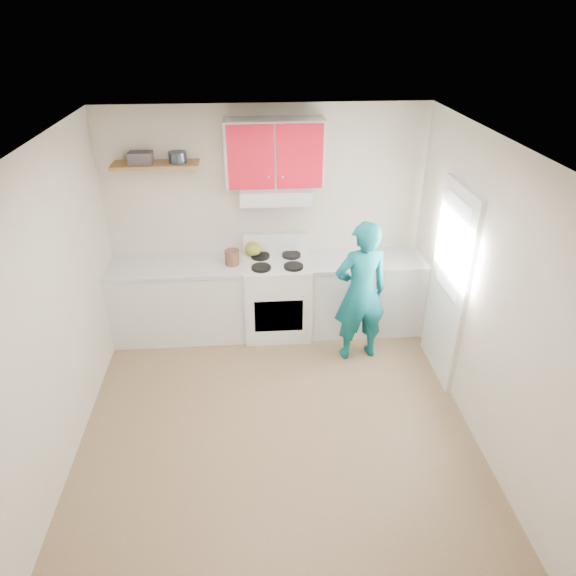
{
  "coord_description": "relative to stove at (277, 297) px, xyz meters",
  "views": [
    {
      "loc": [
        -0.18,
        -3.67,
        3.49
      ],
      "look_at": [
        0.15,
        0.55,
        1.15
      ],
      "focal_mm": 32.07,
      "sensor_mm": 36.0,
      "label": 1
    }
  ],
  "objects": [
    {
      "name": "floor",
      "position": [
        -0.1,
        -1.57,
        -0.46
      ],
      "size": [
        3.8,
        3.8,
        0.0
      ],
      "primitive_type": "plane",
      "color": "brown",
      "rests_on": "ground"
    },
    {
      "name": "ceiling",
      "position": [
        -0.1,
        -1.57,
        2.14
      ],
      "size": [
        3.6,
        3.8,
        0.04
      ],
      "primitive_type": "cube",
      "color": "white",
      "rests_on": "floor"
    },
    {
      "name": "back_wall",
      "position": [
        -0.1,
        0.32,
        0.84
      ],
      "size": [
        3.6,
        0.04,
        2.6
      ],
      "primitive_type": "cube",
      "color": "beige",
      "rests_on": "floor"
    },
    {
      "name": "front_wall",
      "position": [
        -0.1,
        -3.47,
        0.84
      ],
      "size": [
        3.6,
        0.04,
        2.6
      ],
      "primitive_type": "cube",
      "color": "beige",
      "rests_on": "floor"
    },
    {
      "name": "left_wall",
      "position": [
        -1.9,
        -1.57,
        0.84
      ],
      "size": [
        0.04,
        3.8,
        2.6
      ],
      "primitive_type": "cube",
      "color": "beige",
      "rests_on": "floor"
    },
    {
      "name": "right_wall",
      "position": [
        1.7,
        -1.57,
        0.84
      ],
      "size": [
        0.04,
        3.8,
        2.6
      ],
      "primitive_type": "cube",
      "color": "beige",
      "rests_on": "floor"
    },
    {
      "name": "door",
      "position": [
        1.68,
        -0.88,
        0.56
      ],
      "size": [
        0.05,
        0.85,
        2.05
      ],
      "primitive_type": "cube",
      "color": "white",
      "rests_on": "floor"
    },
    {
      "name": "door_glass",
      "position": [
        1.65,
        -0.88,
        0.99
      ],
      "size": [
        0.01,
        0.55,
        0.95
      ],
      "primitive_type": "cube",
      "color": "white",
      "rests_on": "door"
    },
    {
      "name": "counter_left",
      "position": [
        -1.14,
        0.02,
        -0.01
      ],
      "size": [
        1.52,
        0.6,
        0.9
      ],
      "primitive_type": "cube",
      "color": "silver",
      "rests_on": "floor"
    },
    {
      "name": "counter_right",
      "position": [
        1.04,
        0.02,
        -0.01
      ],
      "size": [
        1.32,
        0.6,
        0.9
      ],
      "primitive_type": "cube",
      "color": "silver",
      "rests_on": "floor"
    },
    {
      "name": "stove",
      "position": [
        0.0,
        0.0,
        0.0
      ],
      "size": [
        0.76,
        0.65,
        0.92
      ],
      "primitive_type": "cube",
      "color": "white",
      "rests_on": "floor"
    },
    {
      "name": "range_hood",
      "position": [
        0.0,
        0.1,
        1.24
      ],
      "size": [
        0.76,
        0.44,
        0.15
      ],
      "primitive_type": "cube",
      "color": "silver",
      "rests_on": "back_wall"
    },
    {
      "name": "upper_cabinets",
      "position": [
        0.0,
        0.16,
        1.66
      ],
      "size": [
        1.02,
        0.33,
        0.7
      ],
      "primitive_type": "cube",
      "color": "red",
      "rests_on": "back_wall"
    },
    {
      "name": "shelf",
      "position": [
        -1.25,
        0.18,
        1.56
      ],
      "size": [
        0.9,
        0.3,
        0.04
      ],
      "primitive_type": "cube",
      "color": "brown",
      "rests_on": "back_wall"
    },
    {
      "name": "books",
      "position": [
        -1.39,
        0.15,
        1.64
      ],
      "size": [
        0.24,
        0.18,
        0.12
      ],
      "primitive_type": "cube",
      "rotation": [
        0.0,
        0.0,
        -0.02
      ],
      "color": "#3E3739",
      "rests_on": "shelf"
    },
    {
      "name": "tin",
      "position": [
        -1.01,
        0.17,
        1.63
      ],
      "size": [
        0.22,
        0.22,
        0.11
      ],
      "primitive_type": "cylinder",
      "rotation": [
        0.0,
        0.0,
        -0.22
      ],
      "color": "#333D4C",
      "rests_on": "shelf"
    },
    {
      "name": "kettle",
      "position": [
        -0.26,
        0.2,
        0.54
      ],
      "size": [
        0.24,
        0.24,
        0.17
      ],
      "primitive_type": "ellipsoid",
      "rotation": [
        0.0,
        0.0,
        -0.31
      ],
      "color": "olive",
      "rests_on": "stove"
    },
    {
      "name": "crock",
      "position": [
        -0.5,
        -0.01,
        0.54
      ],
      "size": [
        0.2,
        0.2,
        0.19
      ],
      "primitive_type": "cylinder",
      "rotation": [
        0.0,
        0.0,
        -0.3
      ],
      "color": "#513423",
      "rests_on": "counter_left"
    },
    {
      "name": "cutting_board",
      "position": [
        0.97,
        0.04,
        0.45
      ],
      "size": [
        0.32,
        0.25,
        0.02
      ],
      "primitive_type": "cube",
      "rotation": [
        0.0,
        0.0,
        -0.12
      ],
      "color": "olive",
      "rests_on": "counter_right"
    },
    {
      "name": "silicone_mat",
      "position": [
        1.3,
        0.05,
        0.44
      ],
      "size": [
        0.35,
        0.3,
        0.01
      ],
      "primitive_type": "cube",
      "rotation": [
        0.0,
        0.0,
        0.09
      ],
      "color": "red",
      "rests_on": "counter_right"
    },
    {
      "name": "person",
      "position": [
        0.86,
        -0.57,
        0.35
      ],
      "size": [
        0.64,
        0.47,
        1.61
      ],
      "primitive_type": "imported",
      "rotation": [
        0.0,
        0.0,
        3.29
      ],
      "color": "#0B5F68",
      "rests_on": "floor"
    }
  ]
}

